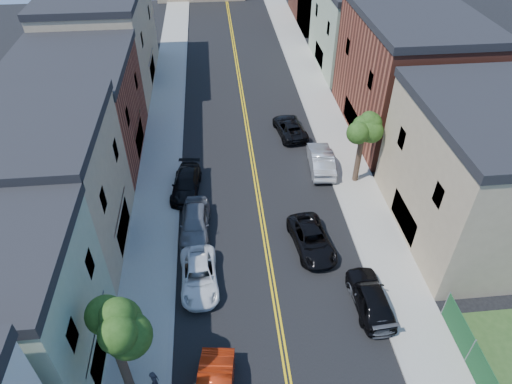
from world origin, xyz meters
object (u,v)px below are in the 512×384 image
object	(u,v)px
black_car_left	(186,184)
dark_car_right_far	(290,127)
black_car_right	(371,297)
grey_car_left	(195,222)
silver_car_right	(321,160)
pedestrian_left	(155,382)
black_suv_lane	(312,240)
grey_car_right	(371,302)
white_pickup	(199,276)

from	to	relation	value
black_car_left	dark_car_right_far	world-z (taller)	black_car_left
black_car_right	dark_car_right_far	size ratio (longest dim) A/B	0.96
grey_car_left	black_car_left	size ratio (longest dim) A/B	1.01
black_car_left	silver_car_right	world-z (taller)	silver_car_right
black_car_left	grey_car_left	bearing A→B (deg)	-74.53
dark_car_right_far	pedestrian_left	world-z (taller)	pedestrian_left
grey_car_left	black_suv_lane	size ratio (longest dim) A/B	0.99
grey_car_left	dark_car_right_far	world-z (taller)	grey_car_left
dark_car_right_far	grey_car_right	bearing A→B (deg)	86.94
silver_car_right	dark_car_right_far	xyz separation A→B (m)	(-1.70, 5.59, -0.15)
black_car_left	black_suv_lane	xyz separation A→B (m)	(8.50, -6.89, -0.02)
silver_car_right	black_suv_lane	bearing A→B (deg)	78.16
dark_car_right_far	black_suv_lane	bearing A→B (deg)	78.83
black_suv_lane	black_car_right	bearing A→B (deg)	-70.86
black_suv_lane	white_pickup	bearing A→B (deg)	-169.70
white_pickup	pedestrian_left	bearing A→B (deg)	-110.14
black_car_left	silver_car_right	xyz separation A→B (m)	(11.00, 1.92, 0.13)
grey_car_left	grey_car_right	xyz separation A→B (m)	(10.29, -7.61, -0.21)
grey_car_right	silver_car_right	bearing A→B (deg)	-93.73
grey_car_left	black_car_left	world-z (taller)	grey_car_left
grey_car_left	pedestrian_left	size ratio (longest dim) A/B	3.06
white_pickup	silver_car_right	distance (m)	15.01
silver_car_right	dark_car_right_far	size ratio (longest dim) A/B	1.03
black_car_right	dark_car_right_far	world-z (taller)	black_car_right
grey_car_left	black_suv_lane	xyz separation A→B (m)	(7.79, -2.33, -0.15)
black_car_left	grey_car_right	size ratio (longest dim) A/B	1.13
black_car_right	black_suv_lane	xyz separation A→B (m)	(-2.50, 5.07, -0.11)
white_pickup	dark_car_right_far	world-z (taller)	dark_car_right_far
pedestrian_left	dark_car_right_far	bearing A→B (deg)	-33.30
white_pickup	black_car_right	xyz separation A→B (m)	(10.03, -2.70, 0.14)
silver_car_right	black_suv_lane	distance (m)	9.16
black_car_right	white_pickup	bearing A→B (deg)	-16.27
white_pickup	grey_car_left	bearing A→B (deg)	90.91
dark_car_right_far	white_pickup	bearing A→B (deg)	55.60
black_car_left	grey_car_right	world-z (taller)	black_car_left
white_pickup	black_suv_lane	bearing A→B (deg)	15.13
black_car_right	silver_car_right	world-z (taller)	silver_car_right
pedestrian_left	black_suv_lane	bearing A→B (deg)	-56.01
dark_car_right_far	black_suv_lane	distance (m)	14.42
white_pickup	grey_car_left	size ratio (longest dim) A/B	0.98
silver_car_right	dark_car_right_far	world-z (taller)	silver_car_right
black_car_right	black_suv_lane	world-z (taller)	black_car_right
white_pickup	silver_car_right	xyz separation A→B (m)	(10.03, 11.17, 0.17)
black_car_left	pedestrian_left	world-z (taller)	pedestrian_left
white_pickup	pedestrian_left	xyz separation A→B (m)	(-2.17, -6.76, 0.29)
grey_car_left	pedestrian_left	world-z (taller)	pedestrian_left
black_car_right	silver_car_right	distance (m)	13.88
grey_car_right	silver_car_right	size ratio (longest dim) A/B	0.86
white_pickup	black_car_left	world-z (taller)	black_car_left
grey_car_left	pedestrian_left	distance (m)	11.60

